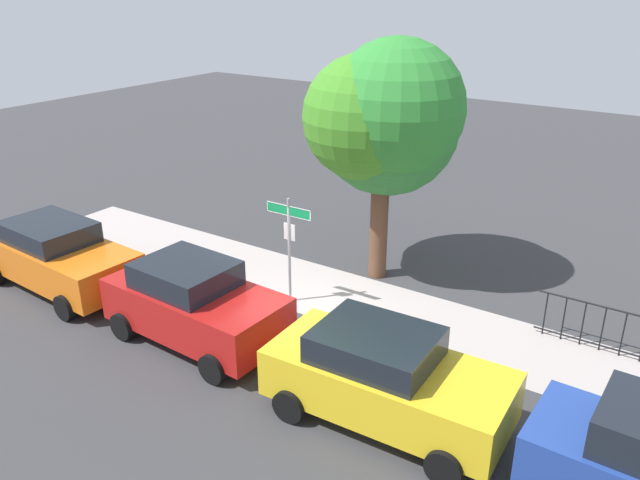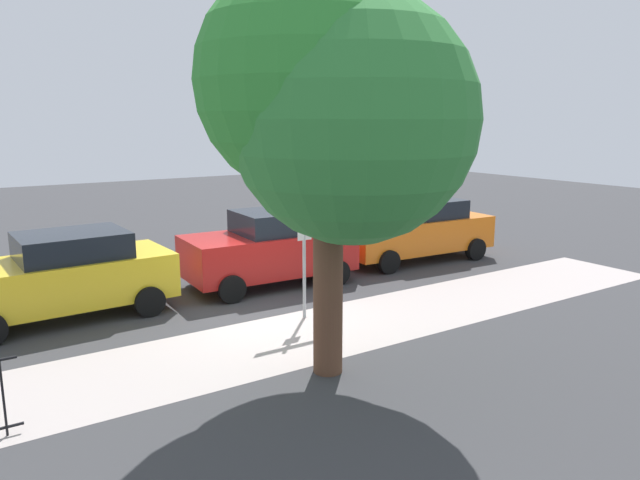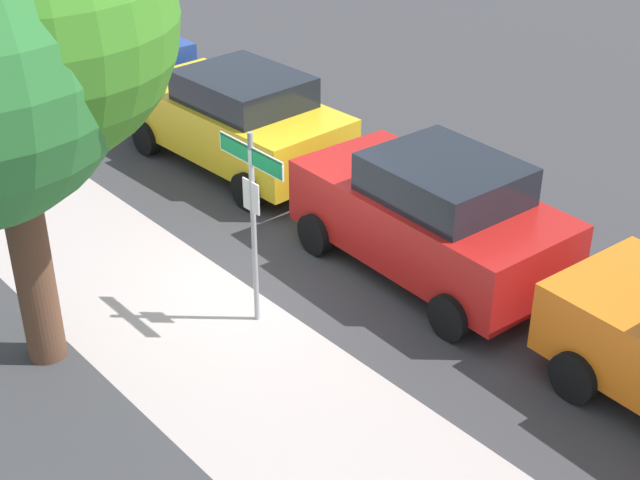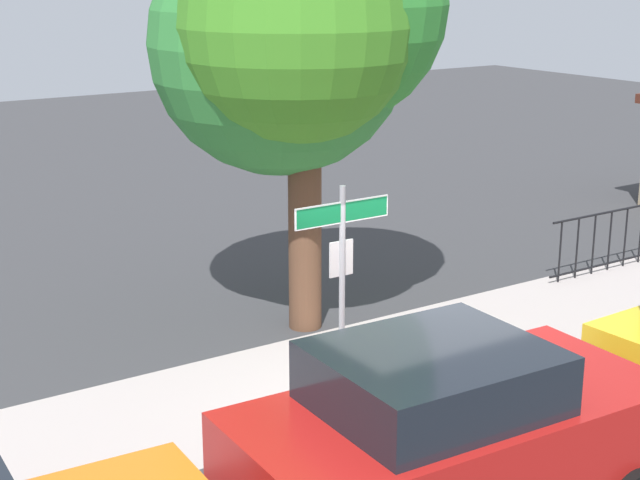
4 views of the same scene
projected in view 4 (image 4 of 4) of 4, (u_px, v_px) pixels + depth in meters
ground_plane at (401, 407)px, 11.56m from camera, size 60.00×60.00×0.00m
sidewalk_strip at (455, 339)px, 13.67m from camera, size 24.00×2.60×0.00m
street_sign at (342, 258)px, 11.06m from camera, size 1.27×0.07×2.72m
shade_tree at (298, 27)px, 13.09m from camera, size 3.97×4.19×6.29m
car_red at (448, 437)px, 8.85m from camera, size 4.21×2.25×1.85m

